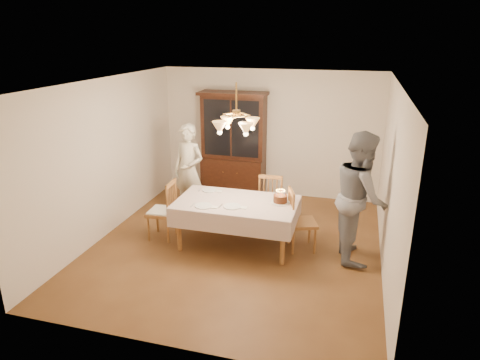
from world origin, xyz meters
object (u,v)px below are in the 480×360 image
(china_hutch, at_px, (234,146))
(birthday_cake, at_px, (280,199))
(elderly_woman, at_px, (189,170))
(dining_table, at_px, (237,206))
(chair_far_side, at_px, (272,202))

(china_hutch, xyz_separation_m, birthday_cake, (1.38, -2.13, -0.22))
(china_hutch, bearing_deg, elderly_woman, -111.75)
(china_hutch, bearing_deg, dining_table, -72.54)
(elderly_woman, relative_size, birthday_cake, 5.75)
(china_hutch, distance_m, elderly_woman, 1.36)
(dining_table, distance_m, elderly_woman, 1.58)
(chair_far_side, xyz_separation_m, elderly_woman, (-1.60, 0.12, 0.42))
(dining_table, height_order, birthday_cake, birthday_cake)
(chair_far_side, bearing_deg, china_hutch, 128.75)
(dining_table, relative_size, china_hutch, 0.88)
(dining_table, distance_m, birthday_cake, 0.70)
(china_hutch, relative_size, birthday_cake, 7.20)
(birthday_cake, bearing_deg, elderly_woman, 155.02)
(elderly_woman, bearing_deg, china_hutch, 82.20)
(chair_far_side, xyz_separation_m, birthday_cake, (0.28, -0.76, 0.38))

